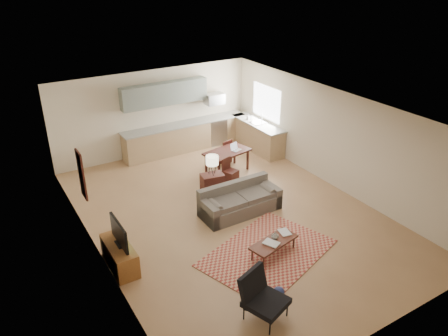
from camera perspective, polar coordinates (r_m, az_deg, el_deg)
room at (r=10.26m, az=0.87°, el=0.38°), size 9.00×9.00×9.00m
kitchen_counter_back at (r=14.37m, az=-4.99°, el=4.14°), size 4.26×0.64×0.92m
kitchen_counter_right at (r=14.40m, az=4.40°, el=4.21°), size 0.64×2.26×0.92m
kitchen_range at (r=14.85m, az=-1.19°, el=4.94°), size 0.62×0.62×0.90m
kitchen_microwave at (r=14.51m, az=-1.27°, el=9.02°), size 0.62×0.40×0.35m
upper_cabinets at (r=13.78m, az=-7.77°, el=9.59°), size 2.80×0.34×0.70m
window_right at (r=14.20m, az=5.54°, el=8.53°), size 0.02×1.40×1.05m
wall_art_left at (r=9.85m, az=-18.07°, el=-0.85°), size 0.06×0.42×1.10m
triptych at (r=13.81m, az=-9.49°, el=8.65°), size 1.70×0.04×0.50m
rug at (r=9.64m, az=5.73°, el=-10.97°), size 3.22×2.69×0.02m
sofa at (r=10.80m, az=2.14°, el=-4.16°), size 2.10×0.92×0.73m
coffee_table at (r=9.53m, az=6.47°, el=-10.31°), size 1.20×0.68×0.34m
book_a at (r=9.26m, az=5.83°, el=-10.10°), size 0.48×0.50×0.03m
book_b at (r=9.67m, az=7.33°, el=-8.45°), size 0.33×0.38×0.02m
vase at (r=9.46m, az=6.69°, el=-8.74°), size 0.23×0.23×0.17m
armchair at (r=7.92m, az=5.55°, el=-16.61°), size 0.98×0.98×0.88m
tv_credenza at (r=9.34m, az=-13.47°, el=-11.07°), size 0.45×1.16×0.54m
tv at (r=9.04m, az=-13.55°, el=-8.28°), size 0.09×0.89×0.54m
console_table at (r=11.48m, az=-1.52°, el=-2.34°), size 0.63×0.48×0.67m
table_lamp at (r=11.21m, az=-1.55°, el=0.39°), size 0.34×0.34×0.54m
dining_table at (r=12.83m, az=0.41°, el=0.85°), size 1.44×1.00×0.67m
dining_chair_near at (r=12.19m, az=0.87°, el=-0.37°), size 0.46×0.47×0.74m
dining_chair_far at (r=13.44m, az=-0.01°, el=2.28°), size 0.42×0.44×0.76m
laptop at (r=12.71m, az=1.64°, el=2.77°), size 0.33×0.29×0.21m
soap_bottle at (r=14.47m, az=3.20°, el=6.70°), size 0.11×0.11×0.19m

